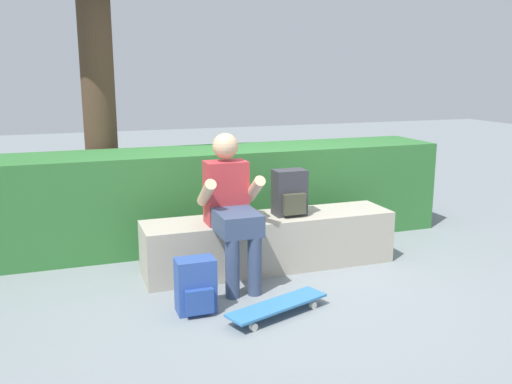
{
  "coord_description": "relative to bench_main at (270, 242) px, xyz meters",
  "views": [
    {
      "loc": [
        -1.67,
        -4.08,
        1.72
      ],
      "look_at": [
        -0.09,
        0.41,
        0.66
      ],
      "focal_mm": 38.97,
      "sensor_mm": 36.0,
      "label": 1
    }
  ],
  "objects": [
    {
      "name": "backpack_on_ground",
      "position": [
        -0.83,
        -0.7,
        -0.04
      ],
      "size": [
        0.28,
        0.23,
        0.4
      ],
      "color": "#2D4C99",
      "rests_on": "ground"
    },
    {
      "name": "hedge_row",
      "position": [
        -0.3,
        0.94,
        0.24
      ],
      "size": [
        4.83,
        0.77,
        0.94
      ],
      "color": "#306E32",
      "rests_on": "ground"
    },
    {
      "name": "ground_plane",
      "position": [
        0.0,
        -0.29,
        -0.23
      ],
      "size": [
        24.0,
        24.0,
        0.0
      ],
      "primitive_type": "plane",
      "color": "gray"
    },
    {
      "name": "backpack_on_bench",
      "position": [
        0.18,
        -0.01,
        0.43
      ],
      "size": [
        0.28,
        0.23,
        0.4
      ],
      "color": "#333338",
      "rests_on": "bench_main"
    },
    {
      "name": "skateboard_near_person",
      "position": [
        -0.3,
        -0.95,
        -0.16
      ],
      "size": [
        0.82,
        0.46,
        0.09
      ],
      "color": "teal",
      "rests_on": "ground"
    },
    {
      "name": "bench_main",
      "position": [
        0.0,
        0.0,
        0.0
      ],
      "size": [
        2.22,
        0.49,
        0.47
      ],
      "color": "#A69F8F",
      "rests_on": "ground"
    },
    {
      "name": "person_skater",
      "position": [
        -0.42,
        -0.22,
        0.43
      ],
      "size": [
        0.49,
        0.62,
        1.22
      ],
      "color": "#B73338",
      "rests_on": "ground"
    }
  ]
}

